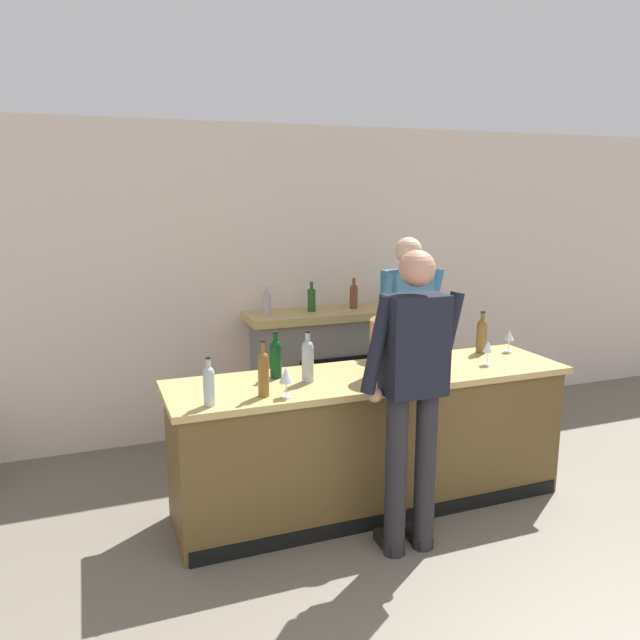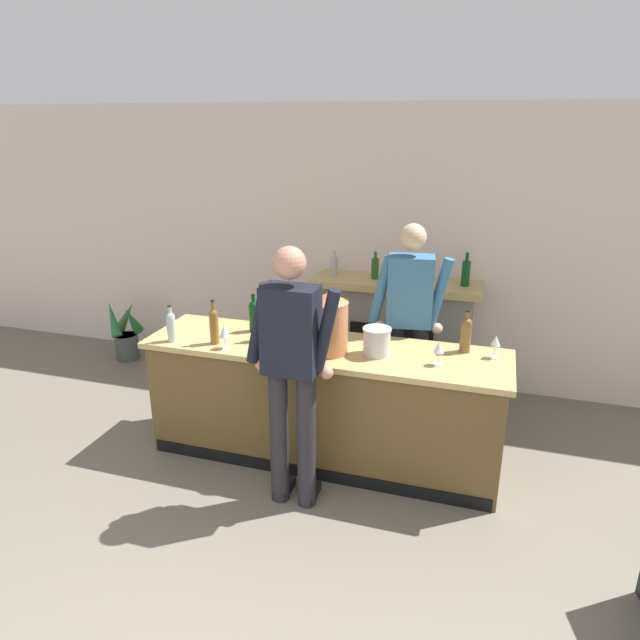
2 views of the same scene
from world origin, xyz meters
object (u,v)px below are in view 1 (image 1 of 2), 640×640
object	(u,v)px
copper_dispenser	(390,342)
wine_bottle_rose_blush	(482,334)
wine_bottle_cabernet_heavy	(209,384)
wine_bottle_burgundy_dark	(276,357)
fireplace_stone	(333,368)
wine_bottle_chardonnay_pale	(263,372)
wine_bottle_riesling_slim	(308,359)
person_customer	(413,390)
wine_glass_front_left	(286,376)
person_bartender	(406,340)
wine_glass_back_row	(509,336)
wine_glass_by_dispenser	(488,348)
ice_bucket_steel	(429,355)

from	to	relation	value
copper_dispenser	wine_bottle_rose_blush	bearing A→B (deg)	18.43
wine_bottle_cabernet_heavy	wine_bottle_burgundy_dark	world-z (taller)	wine_bottle_burgundy_dark
fireplace_stone	wine_bottle_rose_blush	world-z (taller)	fireplace_stone
wine_bottle_rose_blush	wine_bottle_chardonnay_pale	bearing A→B (deg)	-167.59
fireplace_stone	wine_bottle_riesling_slim	bearing A→B (deg)	-117.94
person_customer	copper_dispenser	size ratio (longest dim) A/B	3.94
wine_bottle_chardonnay_pale	wine_glass_front_left	xyz separation A→B (m)	(0.12, -0.07, -0.02)
person_bartender	wine_glass_back_row	xyz separation A→B (m)	(0.69, -0.38, 0.06)
person_bartender	wine_bottle_burgundy_dark	distance (m)	1.26
wine_bottle_rose_blush	wine_glass_by_dispenser	xyz separation A→B (m)	(-0.16, -0.31, -0.02)
copper_dispenser	wine_bottle_riesling_slim	world-z (taller)	copper_dispenser
wine_bottle_rose_blush	wine_bottle_riesling_slim	distance (m)	1.52
wine_glass_back_row	copper_dispenser	bearing A→B (deg)	-167.34
wine_bottle_chardonnay_pale	wine_bottle_riesling_slim	bearing A→B (deg)	26.94
wine_glass_front_left	wine_glass_back_row	distance (m)	1.98
wine_bottle_burgundy_dark	wine_glass_front_left	world-z (taller)	wine_bottle_burgundy_dark
person_bartender	copper_dispenser	size ratio (longest dim) A/B	3.89
wine_bottle_rose_blush	wine_glass_back_row	bearing A→B (deg)	-14.48
wine_bottle_chardonnay_pale	wine_bottle_cabernet_heavy	bearing A→B (deg)	-171.00
copper_dispenser	person_bartender	bearing A→B (deg)	53.39
wine_bottle_rose_blush	wine_glass_front_left	world-z (taller)	wine_bottle_rose_blush
wine_bottle_rose_blush	copper_dispenser	bearing A→B (deg)	-161.57
person_bartender	wine_bottle_cabernet_heavy	xyz separation A→B (m)	(-1.72, -0.79, 0.07)
fireplace_stone	person_bartender	world-z (taller)	person_bartender
wine_bottle_cabernet_heavy	wine_bottle_burgundy_dark	distance (m)	0.66
copper_dispenser	wine_glass_back_row	world-z (taller)	copper_dispenser
person_bartender	wine_bottle_rose_blush	world-z (taller)	person_bartender
person_customer	wine_glass_front_left	xyz separation A→B (m)	(-0.66, 0.36, 0.05)
wine_bottle_cabernet_heavy	wine_bottle_riesling_slim	size ratio (longest dim) A/B	0.86
person_bartender	ice_bucket_steel	size ratio (longest dim) A/B	8.75
person_bartender	wine_glass_by_dispenser	xyz separation A→B (m)	(0.31, -0.63, 0.06)
wine_bottle_riesling_slim	wine_glass_by_dispenser	xyz separation A→B (m)	(1.34, -0.08, -0.03)
wine_bottle_cabernet_heavy	wine_glass_back_row	distance (m)	2.44
fireplace_stone	person_customer	bearing A→B (deg)	-99.22
wine_bottle_chardonnay_pale	wine_bottle_riesling_slim	size ratio (longest dim) A/B	1.03
fireplace_stone	person_bartender	size ratio (longest dim) A/B	0.88
person_bartender	wine_glass_front_left	world-z (taller)	person_bartender
wine_glass_by_dispenser	wine_bottle_cabernet_heavy	bearing A→B (deg)	-175.63
fireplace_stone	person_customer	size ratio (longest dim) A/B	0.87
fireplace_stone	wine_bottle_cabernet_heavy	world-z (taller)	fireplace_stone
wine_bottle_cabernet_heavy	copper_dispenser	bearing A→B (deg)	6.61
copper_dispenser	wine_bottle_riesling_slim	xyz separation A→B (m)	(-0.55, 0.09, -0.08)
fireplace_stone	person_bartender	xyz separation A→B (m)	(0.26, -0.90, 0.45)
wine_bottle_chardonnay_pale	wine_glass_back_row	size ratio (longest dim) A/B	2.05
person_customer	wine_glass_by_dispenser	world-z (taller)	person_customer
wine_bottle_chardonnay_pale	wine_bottle_rose_blush	xyz separation A→B (m)	(1.85, 0.41, -0.01)
wine_bottle_cabernet_heavy	wine_bottle_rose_blush	xyz separation A→B (m)	(2.19, 0.46, 0.02)
copper_dispenser	ice_bucket_steel	bearing A→B (deg)	10.90
fireplace_stone	wine_bottle_rose_blush	xyz separation A→B (m)	(0.73, -1.23, 0.53)
person_customer	wine_bottle_riesling_slim	xyz separation A→B (m)	(-0.44, 0.60, 0.07)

